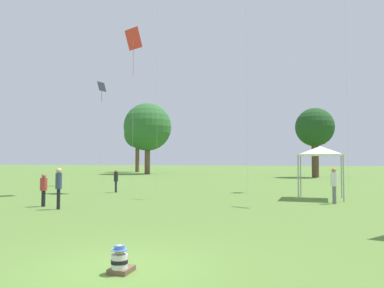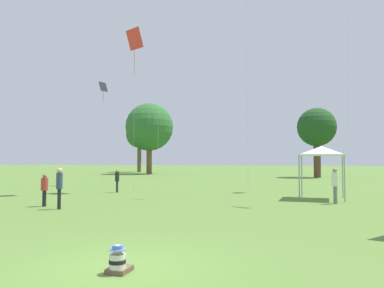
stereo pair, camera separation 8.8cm
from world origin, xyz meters
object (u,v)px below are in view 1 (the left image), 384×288
canopy_tent (320,151)px  kite_1 (133,42)px  distant_tree_1 (147,127)px  person_standing_1 (116,179)px  person_standing_3 (59,184)px  person_standing_0 (334,182)px  distant_tree_0 (137,135)px  kite_0 (102,90)px  seated_toddler (120,262)px  distant_tree_2 (315,128)px  person_standing_2 (44,187)px

canopy_tent → kite_1: 14.76m
kite_1 → distant_tree_1: (-10.43, 32.53, -3.09)m
person_standing_1 → person_standing_3: 8.83m
person_standing_0 → kite_1: (-12.66, 4.48, 9.53)m
distant_tree_0 → distant_tree_1: size_ratio=0.83×
distant_tree_0 → person_standing_1: bearing=-70.8°
person_standing_3 → canopy_tent: 14.13m
kite_0 → distant_tree_1: size_ratio=0.81×
kite_0 → distant_tree_1: distant_tree_1 is taller
kite_0 → distant_tree_0: bearing=77.7°
kite_1 → person_standing_0: bearing=-125.0°
person_standing_3 → kite_0: kite_0 is taller
person_standing_1 → kite_0: 11.07m
person_standing_0 → canopy_tent: bearing=1.9°
seated_toddler → person_standing_0: person_standing_0 is taller
person_standing_0 → seated_toddler: bearing=148.1°
person_standing_3 → distant_tree_2: distant_tree_2 is taller
kite_1 → distant_tree_2: bearing=-45.3°
kite_0 → canopy_tent: bearing=-53.2°
person_standing_1 → canopy_tent: bearing=-99.2°
person_standing_2 → person_standing_3: person_standing_3 is taller
person_standing_2 → distant_tree_1: distant_tree_1 is taller
person_standing_0 → distant_tree_1: (-23.10, 37.02, 6.44)m
person_standing_2 → distant_tree_2: bearing=-16.2°
person_standing_3 → person_standing_1: bearing=22.3°
seated_toddler → distant_tree_1: distant_tree_1 is taller
person_standing_3 → kite_1: size_ratio=0.16×
person_standing_0 → person_standing_1: size_ratio=1.17×
kite_1 → seated_toddler: bearing=-174.5°
kite_1 → distant_tree_0: kite_1 is taller
person_standing_0 → person_standing_1: bearing=66.5°
person_standing_3 → kite_1: bearing=16.3°
person_standing_2 → canopy_tent: (13.28, 6.55, 1.79)m
person_standing_2 → kite_0: (-4.36, 14.73, 7.57)m
person_standing_0 → distant_tree_1: bearing=23.9°
person_standing_0 → person_standing_3: 13.38m
person_standing_1 → person_standing_3: (1.16, -8.75, 0.22)m
person_standing_1 → kite_0: bearing=30.7°
seated_toddler → kite_0: (-12.19, 23.72, 8.27)m
seated_toddler → person_standing_1: size_ratio=0.36×
seated_toddler → person_standing_0: 14.50m
person_standing_0 → distant_tree_0: size_ratio=0.19×
person_standing_0 → distant_tree_2: distant_tree_2 is taller
kite_0 → person_standing_0: bearing=-58.4°
seated_toddler → kite_0: 27.92m
person_standing_1 → kite_1: bearing=-53.5°
person_standing_1 → canopy_tent: (13.17, -1.46, 1.78)m
seated_toddler → person_standing_2: (-7.83, 8.98, 0.69)m
person_standing_1 → canopy_tent: 13.37m
kite_1 → distant_tree_0: (-15.49, 41.26, -3.70)m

